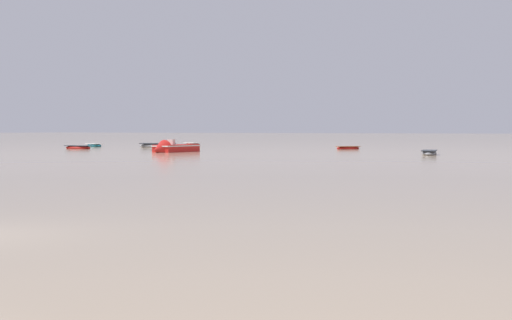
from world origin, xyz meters
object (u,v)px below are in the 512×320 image
at_px(motorboat_moored_0, 171,149).
at_px(rowboat_moored_3, 94,145).
at_px(rowboat_moored_0, 78,148).
at_px(rowboat_moored_5, 193,145).
at_px(rowboat_moored_4, 158,146).
at_px(rowboat_moored_2, 429,153).
at_px(rowboat_moored_6, 348,148).

distance_m(motorboat_moored_0, rowboat_moored_3, 26.30).
distance_m(rowboat_moored_0, rowboat_moored_5, 19.94).
bearing_deg(rowboat_moored_0, rowboat_moored_3, -61.12).
distance_m(rowboat_moored_4, rowboat_moored_5, 9.77).
bearing_deg(motorboat_moored_0, rowboat_moored_0, -102.50).
relative_size(rowboat_moored_2, rowboat_moored_5, 1.01).
relative_size(rowboat_moored_3, rowboat_moored_4, 0.80).
bearing_deg(rowboat_moored_2, rowboat_moored_6, -148.83).
distance_m(rowboat_moored_0, rowboat_moored_3, 10.76).
xyz_separation_m(rowboat_moored_0, rowboat_moored_4, (3.63, 10.16, 0.05)).
distance_m(rowboat_moored_2, rowboat_moored_4, 38.45).
relative_size(rowboat_moored_3, rowboat_moored_5, 1.02).
bearing_deg(rowboat_moored_0, rowboat_moored_2, 176.87).
distance_m(rowboat_moored_4, rowboat_moored_6, 24.31).
relative_size(rowboat_moored_0, rowboat_moored_2, 0.92).
bearing_deg(rowboat_moored_4, rowboat_moored_6, 173.98).
distance_m(motorboat_moored_0, rowboat_moored_0, 17.27).
bearing_deg(rowboat_moored_2, rowboat_moored_3, -113.66).
bearing_deg(motorboat_moored_0, rowboat_moored_4, -135.69).
distance_m(rowboat_moored_3, rowboat_moored_6, 33.87).
height_order(rowboat_moored_0, rowboat_moored_6, rowboat_moored_0).
bearing_deg(rowboat_moored_5, rowboat_moored_6, 18.69).
relative_size(rowboat_moored_5, rowboat_moored_6, 1.30).
relative_size(motorboat_moored_0, rowboat_moored_2, 1.55).
relative_size(rowboat_moored_0, rowboat_moored_3, 0.90).
bearing_deg(rowboat_moored_6, rowboat_moored_5, -66.49).
bearing_deg(rowboat_moored_4, rowboat_moored_3, -8.60).
height_order(motorboat_moored_0, rowboat_moored_3, motorboat_moored_0).
distance_m(motorboat_moored_0, rowboat_moored_4, 19.65).
height_order(rowboat_moored_0, rowboat_moored_2, rowboat_moored_2).
relative_size(rowboat_moored_4, rowboat_moored_6, 1.67).
distance_m(rowboat_moored_3, rowboat_moored_4, 9.57).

